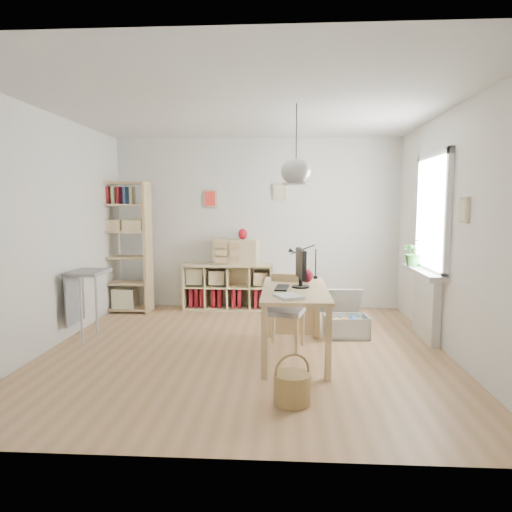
# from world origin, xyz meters

# --- Properties ---
(ground) EXTENTS (4.50, 4.50, 0.00)m
(ground) POSITION_xyz_m (0.00, 0.00, 0.00)
(ground) COLOR #A97D54
(ground) RESTS_ON ground
(room_shell) EXTENTS (4.50, 4.50, 4.50)m
(room_shell) POSITION_xyz_m (0.55, -0.15, 2.00)
(room_shell) COLOR white
(room_shell) RESTS_ON ground
(window_unit) EXTENTS (0.07, 1.16, 1.46)m
(window_unit) POSITION_xyz_m (2.23, 0.60, 1.55)
(window_unit) COLOR white
(window_unit) RESTS_ON ground
(radiator) EXTENTS (0.10, 0.80, 0.80)m
(radiator) POSITION_xyz_m (2.19, 0.60, 0.40)
(radiator) COLOR silver
(radiator) RESTS_ON ground
(windowsill) EXTENTS (0.22, 1.20, 0.06)m
(windowsill) POSITION_xyz_m (2.14, 0.60, 0.83)
(windowsill) COLOR white
(windowsill) RESTS_ON radiator
(desk) EXTENTS (0.70, 1.50, 0.75)m
(desk) POSITION_xyz_m (0.55, -0.15, 0.66)
(desk) COLOR tan
(desk) RESTS_ON ground
(cube_shelf) EXTENTS (1.40, 0.38, 0.72)m
(cube_shelf) POSITION_xyz_m (-0.47, 2.08, 0.30)
(cube_shelf) COLOR beige
(cube_shelf) RESTS_ON ground
(tall_bookshelf) EXTENTS (0.80, 0.38, 2.00)m
(tall_bookshelf) POSITION_xyz_m (-2.04, 1.80, 1.09)
(tall_bookshelf) COLOR tan
(tall_bookshelf) RESTS_ON ground
(side_table) EXTENTS (0.40, 0.55, 0.85)m
(side_table) POSITION_xyz_m (-2.04, 0.35, 0.67)
(side_table) COLOR gray
(side_table) RESTS_ON ground
(chair) EXTENTS (0.50, 0.50, 0.84)m
(chair) POSITION_xyz_m (0.45, 0.14, 0.48)
(chair) COLOR gray
(chair) RESTS_ON ground
(wicker_basket) EXTENTS (0.31, 0.31, 0.43)m
(wicker_basket) POSITION_xyz_m (0.50, -1.37, 0.14)
(wicker_basket) COLOR olive
(wicker_basket) RESTS_ON ground
(storage_chest) EXTENTS (0.58, 0.64, 0.57)m
(storage_chest) POSITION_xyz_m (1.21, 0.64, 0.18)
(storage_chest) COLOR silver
(storage_chest) RESTS_ON ground
(monitor) EXTENTS (0.19, 0.49, 0.42)m
(monitor) POSITION_xyz_m (0.61, -0.10, 0.99)
(monitor) COLOR black
(monitor) RESTS_ON desk
(keyboard) EXTENTS (0.16, 0.36, 0.02)m
(keyboard) POSITION_xyz_m (0.41, -0.17, 0.76)
(keyboard) COLOR black
(keyboard) RESTS_ON desk
(task_lamp) EXTENTS (0.37, 0.13, 0.39)m
(task_lamp) POSITION_xyz_m (0.64, 0.47, 1.01)
(task_lamp) COLOR black
(task_lamp) RESTS_ON desk
(yarn_ball) EXTENTS (0.15, 0.15, 0.15)m
(yarn_ball) POSITION_xyz_m (0.69, 0.24, 0.83)
(yarn_ball) COLOR #510A11
(yarn_ball) RESTS_ON desk
(paper_tray) EXTENTS (0.32, 0.34, 0.03)m
(paper_tray) POSITION_xyz_m (0.48, -0.66, 0.76)
(paper_tray) COLOR white
(paper_tray) RESTS_ON desk
(drawer_chest) EXTENTS (0.72, 0.40, 0.39)m
(drawer_chest) POSITION_xyz_m (-0.31, 2.04, 0.92)
(drawer_chest) COLOR beige
(drawer_chest) RESTS_ON cube_shelf
(red_vase) EXTENTS (0.14, 0.14, 0.17)m
(red_vase) POSITION_xyz_m (-0.21, 2.04, 1.20)
(red_vase) COLOR maroon
(red_vase) RESTS_ON drawer_chest
(potted_plant) EXTENTS (0.32, 0.28, 0.36)m
(potted_plant) POSITION_xyz_m (2.12, 0.95, 1.04)
(potted_plant) COLOR #2A6425
(potted_plant) RESTS_ON windowsill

